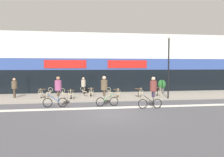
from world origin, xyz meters
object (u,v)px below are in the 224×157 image
(bistro_table_1, at_px, (71,93))
(cyclist_2, at_px, (153,90))
(cafe_chair_0_near, at_px, (41,93))
(cafe_chair_2_side, at_px, (84,91))
(cafe_chair_3_side, at_px, (110,92))
(bistro_table_3, at_px, (117,92))
(cafe_chair_0_side, at_px, (49,92))
(bistro_table_5, at_px, (158,90))
(planter_pot, at_px, (162,85))
(bistro_table_0, at_px, (42,92))
(bistro_table_2, at_px, (91,91))
(lamp_post, at_px, (169,63))
(cafe_chair_1_side, at_px, (64,93))
(cafe_chair_3_near, at_px, (118,92))
(cafe_chair_1_near, at_px, (71,94))
(bistro_table_4, at_px, (139,91))
(cafe_chair_4_near, at_px, (141,92))
(cyclist_0, at_px, (105,88))
(cyclist_1, at_px, (57,89))
(pedestrian_near_end, at_px, (14,86))
(pedestrian_far_end, at_px, (83,84))
(cafe_chair_5_near, at_px, (160,91))

(bistro_table_1, distance_m, cyclist_2, 7.35)
(cafe_chair_0_near, relative_size, cafe_chair_2_side, 1.00)
(cafe_chair_0_near, relative_size, cafe_chair_3_side, 1.00)
(bistro_table_3, xyz_separation_m, cafe_chair_0_side, (-5.96, 0.70, 0.02))
(bistro_table_5, distance_m, cafe_chair_2_side, 6.93)
(cafe_chair_2_side, height_order, planter_pot, planter_pot)
(cafe_chair_3_side, xyz_separation_m, planter_pot, (5.98, 2.86, 0.23))
(bistro_table_0, distance_m, bistro_table_2, 4.32)
(bistro_table_5, distance_m, lamp_post, 3.10)
(bistro_table_3, height_order, cafe_chair_1_side, cafe_chair_1_side)
(cafe_chair_3_near, bearing_deg, cafe_chair_1_near, 89.76)
(bistro_table_4, distance_m, cafe_chair_0_near, 8.60)
(planter_pot, relative_size, lamp_post, 0.25)
(cafe_chair_4_near, relative_size, lamp_post, 0.17)
(cyclist_0, height_order, cyclist_2, cyclist_0)
(cafe_chair_1_side, relative_size, cafe_chair_2_side, 1.00)
(lamp_post, bearing_deg, bistro_table_5, 99.75)
(cafe_chair_3_near, distance_m, planter_pot, 6.39)
(cafe_chair_1_near, relative_size, cafe_chair_2_side, 1.00)
(cyclist_1, height_order, cyclist_2, cyclist_1)
(bistro_table_5, relative_size, planter_pot, 0.56)
(bistro_table_1, relative_size, bistro_table_5, 0.94)
(cafe_chair_1_near, bearing_deg, cafe_chair_4_near, -86.19)
(bistro_table_2, bearing_deg, bistro_table_1, -143.30)
(planter_pot, xyz_separation_m, cyclist_0, (-6.85, -6.43, 0.46))
(bistro_table_5, xyz_separation_m, pedestrian_near_end, (-12.99, 0.70, 0.50))
(bistro_table_4, distance_m, cafe_chair_3_side, 2.64)
(bistro_table_0, distance_m, cafe_chair_0_side, 0.63)
(cafe_chair_4_near, bearing_deg, cafe_chair_0_near, 77.13)
(cafe_chair_0_side, xyz_separation_m, cyclist_1, (1.12, -4.20, 0.66))
(bistro_table_5, height_order, cyclist_0, cyclist_0)
(cafe_chair_3_near, distance_m, pedestrian_far_end, 4.42)
(cafe_chair_3_side, xyz_separation_m, cafe_chair_4_near, (2.65, -0.70, 0.00))
(bistro_table_5, relative_size, cafe_chair_0_side, 0.84)
(cyclist_0, bearing_deg, pedestrian_near_end, 144.42)
(bistro_table_4, xyz_separation_m, cyclist_2, (-0.32, -4.77, 0.65))
(bistro_table_3, bearing_deg, cyclist_0, -112.58)
(bistro_table_1, relative_size, cyclist_0, 0.33)
(cafe_chair_1_near, distance_m, cafe_chair_4_near, 6.04)
(cafe_chair_2_side, bearing_deg, cafe_chair_0_side, -171.50)
(bistro_table_1, xyz_separation_m, cafe_chair_5_near, (8.00, -0.01, 0.01))
(pedestrian_near_end, bearing_deg, cafe_chair_3_side, 170.71)
(cafe_chair_0_side, relative_size, cafe_chair_1_near, 1.00)
(cafe_chair_1_side, bearing_deg, pedestrian_far_end, 58.27)
(cafe_chair_0_near, relative_size, pedestrian_far_end, 0.54)
(bistro_table_3, xyz_separation_m, cafe_chair_3_near, (0.01, -0.63, 0.02))
(cyclist_1, bearing_deg, cafe_chair_3_near, -146.00)
(cafe_chair_0_near, distance_m, pedestrian_near_end, 2.65)
(bistro_table_4, relative_size, lamp_post, 0.14)
(cafe_chair_2_side, distance_m, planter_pot, 8.46)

